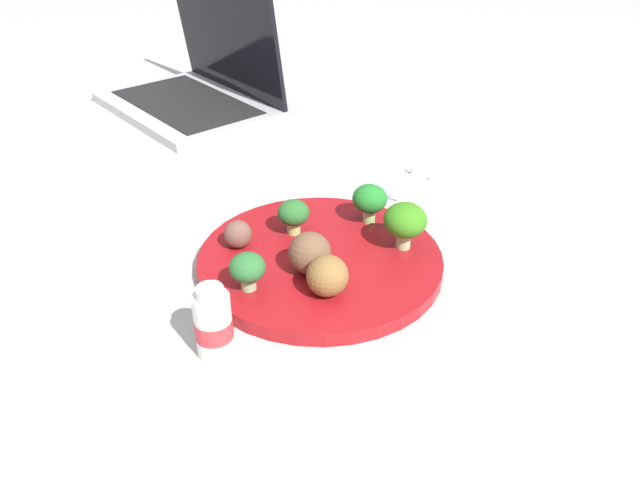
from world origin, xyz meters
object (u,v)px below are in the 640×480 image
at_px(broccoli_floret_mid_right, 293,214).
at_px(knife, 432,183).
at_px(meatball_near_rim, 238,234).
at_px(napkin, 418,186).
at_px(meatball_back_right, 310,253).
at_px(yogurt_bottle, 213,324).
at_px(broccoli_floret_back_left, 370,200).
at_px(plate, 320,261).
at_px(meatball_front_right, 327,276).
at_px(fork, 409,177).
at_px(laptop, 198,86).
at_px(broccoli_floret_far_rim, 405,221).
at_px(broccoli_floret_center, 247,268).

xyz_separation_m(broccoli_floret_mid_right, knife, (0.23, -0.08, -0.03)).
bearing_deg(meatball_near_rim, napkin, -20.17).
xyz_separation_m(meatball_back_right, napkin, (0.28, -0.00, -0.04)).
distance_m(broccoli_floret_mid_right, yogurt_bottle, 0.21).
distance_m(broccoli_floret_back_left, yogurt_bottle, 0.27).
bearing_deg(napkin, plate, 177.18).
bearing_deg(meatball_near_rim, meatball_front_right, -100.02).
xyz_separation_m(fork, laptop, (0.08, 0.46, 0.03)).
height_order(meatball_front_right, meatball_near_rim, meatball_front_right).
height_order(broccoli_floret_mid_right, fork, broccoli_floret_mid_right).
bearing_deg(meatball_back_right, broccoli_floret_mid_right, 46.09).
distance_m(broccoli_floret_mid_right, meatball_back_right, 0.08).
distance_m(meatball_back_right, meatball_near_rim, 0.10).
xyz_separation_m(broccoli_floret_back_left, napkin, (0.15, -0.00, -0.04)).
xyz_separation_m(meatball_near_rim, yogurt_bottle, (-0.14, -0.08, 0.00)).
relative_size(plate, broccoli_floret_back_left, 5.66).
distance_m(meatball_near_rim, napkin, 0.30).
relative_size(plate, laptop, 0.75).
relative_size(broccoli_floret_far_rim, meatball_front_right, 1.27).
height_order(napkin, knife, knife).
relative_size(meatball_front_right, fork, 0.37).
distance_m(meatball_near_rim, laptop, 0.52).
relative_size(broccoli_floret_far_rim, broccoli_floret_mid_right, 1.30).
bearing_deg(napkin, laptop, 79.96).
distance_m(plate, laptop, 0.57).
distance_m(broccoli_floret_mid_right, laptop, 0.51).
xyz_separation_m(plate, napkin, (0.24, -0.01, -0.01)).
bearing_deg(meatball_front_right, meatball_near_rim, 79.98).
xyz_separation_m(plate, meatball_front_right, (-0.06, -0.05, 0.03)).
relative_size(fork, yogurt_bottle, 1.59).
bearing_deg(broccoli_floret_center, fork, -3.82).
height_order(broccoli_floret_center, fork, broccoli_floret_center).
xyz_separation_m(meatball_front_right, fork, (0.31, 0.05, -0.03)).
distance_m(fork, laptop, 0.47).
height_order(broccoli_floret_far_rim, napkin, broccoli_floret_far_rim).
relative_size(plate, fork, 2.32).
bearing_deg(broccoli_floret_far_rim, plate, 131.57).
height_order(broccoli_floret_back_left, napkin, broccoli_floret_back_left).
bearing_deg(broccoli_floret_mid_right, meatball_front_right, -130.29).
distance_m(broccoli_floret_center, laptop, 0.61).
distance_m(broccoli_floret_back_left, meatball_near_rim, 0.17).
xyz_separation_m(meatball_near_rim, napkin, (0.28, -0.10, -0.03)).
height_order(broccoli_floret_center, napkin, broccoli_floret_center).
relative_size(broccoli_floret_far_rim, meatball_back_right, 1.20).
xyz_separation_m(broccoli_floret_far_rim, knife, (0.19, 0.04, -0.04)).
bearing_deg(fork, meatball_front_right, -170.54).
relative_size(meatball_back_right, laptop, 0.13).
bearing_deg(fork, meatball_back_right, -177.18).
relative_size(meatball_back_right, knife, 0.32).
distance_m(broccoli_floret_center, broccoli_floret_mid_right, 0.12).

